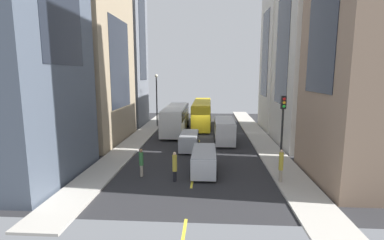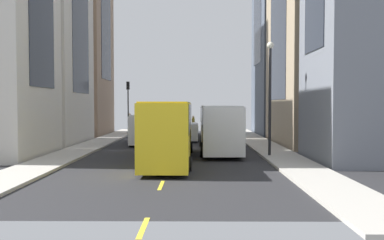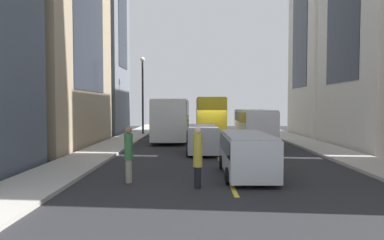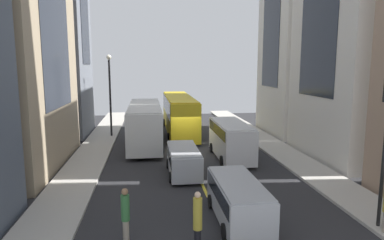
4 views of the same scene
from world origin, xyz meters
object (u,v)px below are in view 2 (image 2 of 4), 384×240
Objects in this scene: streetcar_yellow at (170,126)px; delivery_van_white at (145,127)px; city_bus_white at (219,124)px; car_silver_2 at (189,131)px; traffic_light_near_corner at (128,97)px; car_silver_0 at (175,126)px; pedestrian_walking_far at (193,124)px; pedestrian_crossing_near at (130,122)px; pedestrian_waiting_curb at (216,125)px.

delivery_van_white is (2.76, -10.17, -0.61)m from streetcar_yellow.
delivery_van_white is at bearing -41.11° from city_bus_white.
car_silver_2 is 0.77× the size of traffic_light_near_corner.
pedestrian_walking_far is (-2.01, -2.06, 0.11)m from car_silver_0.
pedestrian_crossing_near is (9.29, -17.12, -0.64)m from city_bus_white.
traffic_light_near_corner reaches higher than city_bus_white.
delivery_van_white is 2.81× the size of pedestrian_walking_far.
car_silver_2 is (-0.93, -13.42, -1.14)m from streetcar_yellow.
car_silver_0 is 2.27× the size of pedestrian_waiting_curb.
delivery_van_white is 12.93m from pedestrian_waiting_curb.
delivery_van_white is 1.03× the size of traffic_light_near_corner.
car_silver_0 is 2.88m from pedestrian_walking_far.
delivery_van_white is 1.34× the size of car_silver_2.
pedestrian_crossing_near is at bearing -20.79° from car_silver_0.
pedestrian_walking_far is at bearing -108.93° from delivery_van_white.
car_silver_2 is (2.36, -8.53, -1.03)m from city_bus_white.
delivery_van_white is at bearing 129.28° from pedestrian_walking_far.
streetcar_yellow is 13.50m from car_silver_2.
streetcar_yellow is 22.43m from traffic_light_near_corner.
traffic_light_near_corner is (7.03, -8.06, 3.26)m from car_silver_2.
car_silver_2 is at bearing -93.96° from streetcar_yellow.
car_silver_0 is 1.06× the size of car_silver_2.
pedestrian_waiting_curb is (-0.60, -16.37, -0.87)m from city_bus_white.
city_bus_white is at bearing 119.52° from traffic_light_near_corner.
traffic_light_near_corner is at bearing -48.87° from car_silver_2.
car_silver_2 is 11.05m from pedestrian_crossing_near.
pedestrian_crossing_near reaches higher than pedestrian_walking_far.
streetcar_yellow is at bearing -6.04° from pedestrian_waiting_curb.
pedestrian_walking_far is at bearing -92.55° from car_silver_2.
delivery_van_white is 4.95m from car_silver_2.
pedestrian_crossing_near is at bearing -90.02° from pedestrian_waiting_curb.
car_silver_2 is at bearing 145.66° from pedestrian_walking_far.
pedestrian_waiting_curb reaches higher than car_silver_0.
delivery_van_white reaches higher than pedestrian_walking_far.
city_bus_white reaches higher than pedestrian_waiting_curb.
pedestrian_waiting_curb is 2.69m from pedestrian_walking_far.
streetcar_yellow reaches higher than pedestrian_walking_far.
pedestrian_waiting_curb is 10.46m from traffic_light_near_corner.
pedestrian_walking_far is at bearing -93.41° from streetcar_yellow.
delivery_van_white is 2.88× the size of pedestrian_waiting_curb.
car_silver_2 is at bearing -16.33° from pedestrian_waiting_curb.
traffic_light_near_corner is at bearing -25.71° from pedestrian_crossing_near.
traffic_light_near_corner is (3.34, -11.31, 2.72)m from delivery_van_white.
pedestrian_waiting_curb is at bearing -92.08° from city_bus_white.
pedestrian_crossing_near is at bearing -100.30° from traffic_light_near_corner.
delivery_van_white is (6.05, -5.28, -0.49)m from city_bus_white.
traffic_light_near_corner reaches higher than pedestrian_crossing_near.
streetcar_yellow is at bearing 144.80° from pedestrian_walking_far.
car_silver_0 is at bearing -76.10° from car_silver_2.
pedestrian_crossing_near is 0.39× the size of traffic_light_near_corner.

